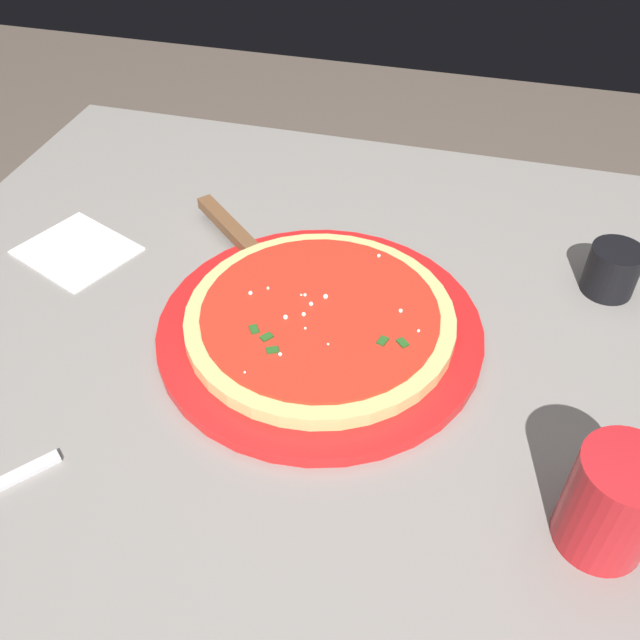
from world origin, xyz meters
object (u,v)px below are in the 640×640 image
at_px(serving_plate, 320,329).
at_px(pizza, 320,318).
at_px(cup_small_sauce, 612,270).
at_px(pizza_server, 244,243).
at_px(cup_tall_drink, 613,503).
at_px(napkin_folded_right, 77,250).

distance_m(serving_plate, pizza, 0.02).
distance_m(pizza, cup_small_sauce, 0.33).
relative_size(pizza_server, cup_tall_drink, 2.00).
xyz_separation_m(pizza_server, napkin_folded_right, (-0.20, -0.05, -0.02)).
distance_m(pizza_server, cup_small_sauce, 0.42).
relative_size(serving_plate, napkin_folded_right, 2.69).
xyz_separation_m(pizza, cup_tall_drink, (0.28, -0.17, 0.03)).
distance_m(cup_tall_drink, cup_small_sauce, 0.33).
xyz_separation_m(pizza, cup_small_sauce, (0.30, 0.15, 0.01)).
bearing_deg(napkin_folded_right, serving_plate, -11.00).
height_order(pizza_server, napkin_folded_right, pizza_server).
xyz_separation_m(serving_plate, pizza_server, (-0.12, 0.11, 0.01)).
bearing_deg(pizza_server, pizza, -41.34).
relative_size(pizza, cup_tall_drink, 2.89).
height_order(pizza, cup_small_sauce, cup_small_sauce).
bearing_deg(serving_plate, pizza_server, 138.66).
relative_size(pizza_server, cup_small_sauce, 3.36).
xyz_separation_m(serving_plate, napkin_folded_right, (-0.32, 0.06, -0.01)).
xyz_separation_m(serving_plate, cup_small_sauce, (0.30, 0.15, 0.02)).
bearing_deg(cup_small_sauce, pizza, -152.33).
bearing_deg(pizza_server, napkin_folded_right, -167.28).
distance_m(pizza, pizza_server, 0.16).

